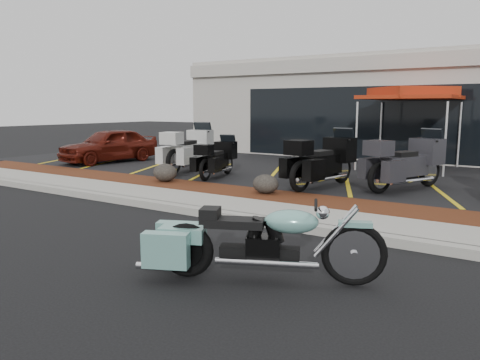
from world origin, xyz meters
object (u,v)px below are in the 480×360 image
Objects in this scene: popup_canopy at (411,95)px; parked_car at (109,145)px; touring_white at (202,145)px; traffic_cone at (341,163)px; hero_cruiser at (354,245)px.

parked_car is at bearing -165.16° from popup_canopy.
touring_white is 3.73m from parked_car.
traffic_cone is (3.94, 1.87, -0.50)m from touring_white.
traffic_cone is at bearing -75.01° from touring_white.
hero_cruiser is 10.04m from touring_white.
traffic_cone is (7.62, 2.44, -0.37)m from parked_car.
traffic_cone is (-3.44, 8.66, -0.13)m from hero_cruiser.
parked_car is at bearing 88.45° from touring_white.
popup_canopy is (5.59, 3.33, 1.56)m from touring_white.
popup_canopy is (9.27, 3.91, 1.69)m from parked_car.
touring_white is (-7.39, 6.79, 0.38)m from hero_cruiser.
popup_canopy is at bearing 32.13° from parked_car.
popup_canopy is at bearing 76.40° from hero_cruiser.
parked_car is at bearing -162.26° from traffic_cone.
touring_white is 4.39m from traffic_cone.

